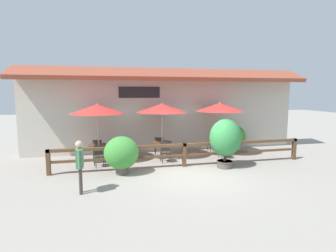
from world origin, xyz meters
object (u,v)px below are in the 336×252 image
chair_near_wallside (98,148)px  pedestrian (80,160)px  dining_table_near (99,148)px  dining_table_far (219,142)px  chair_middle_wallside (159,145)px  patio_umbrella_middle (162,108)px  chair_far_streetside (224,148)px  chair_far_wallside (213,142)px  patio_umbrella_near (97,109)px  chair_middle_streetside (166,151)px  potted_plant_tall_tropical (121,153)px  dining_table_middle (162,145)px  chair_near_streetside (99,155)px  patio_umbrella_far (220,107)px  potted_plant_broad_leaf (237,137)px  potted_plant_small_flowering (225,139)px

chair_near_wallside → pedestrian: bearing=89.1°
dining_table_near → dining_table_far: bearing=1.1°
chair_middle_wallside → chair_near_wallside: bearing=14.3°
patio_umbrella_middle → dining_table_far: (2.83, 0.07, -1.70)m
dining_table_near → chair_far_streetside: (5.59, -0.57, -0.12)m
chair_middle_wallside → pedestrian: 5.44m
chair_middle_wallside → chair_far_wallside: 2.82m
patio_umbrella_near → chair_middle_streetside: (2.82, -0.65, -1.82)m
chair_middle_streetside → potted_plant_tall_tropical: size_ratio=0.61×
patio_umbrella_middle → potted_plant_tall_tropical: size_ratio=1.79×
dining_table_middle → pedestrian: 4.89m
dining_table_near → pedestrian: size_ratio=0.56×
chair_near_streetside → potted_plant_tall_tropical: 1.55m
chair_far_wallside → pedestrian: (-6.04, -4.40, 0.55)m
dining_table_middle → chair_middle_wallside: bearing=89.9°
patio_umbrella_far → pedestrian: 7.21m
patio_umbrella_middle → dining_table_near: bearing=-179.1°
dining_table_middle → chair_middle_wallside: 0.71m
chair_far_streetside → chair_far_wallside: same height
chair_far_streetside → patio_umbrella_near: bearing=177.2°
chair_middle_wallside → chair_far_wallside: size_ratio=1.00×
patio_umbrella_far → chair_far_streetside: 1.94m
chair_far_wallside → pedestrian: bearing=34.0°
dining_table_near → chair_near_streetside: chair_near_streetside is taller
patio_umbrella_middle → potted_plant_tall_tropical: bearing=-133.4°
chair_middle_streetside → dining_table_far: (2.81, 0.76, 0.12)m
chair_near_streetside → pedestrian: (-0.45, -2.89, 0.55)m
patio_umbrella_near → dining_table_far: 5.89m
chair_far_wallside → chair_middle_wallside: bearing=-1.1°
dining_table_middle → chair_middle_wallside: size_ratio=1.05×
patio_umbrella_far → potted_plant_tall_tropical: patio_umbrella_far is taller
dining_table_middle → chair_middle_streetside: bearing=-88.8°
chair_near_wallside → potted_plant_tall_tropical: potted_plant_tall_tropical is taller
patio_umbrella_far → potted_plant_broad_leaf: patio_umbrella_far is taller
dining_table_middle → chair_middle_wallside: chair_middle_wallside is taller
chair_near_streetside → potted_plant_tall_tropical: bearing=-69.1°
chair_far_wallside → patio_umbrella_middle: bearing=12.7°
chair_middle_wallside → pedestrian: size_ratio=0.53×
patio_umbrella_near → patio_umbrella_far: same height
potted_plant_small_flowering → chair_far_streetside: bearing=66.4°
dining_table_near → chair_middle_streetside: bearing=-12.9°
patio_umbrella_middle → chair_near_wallside: bearing=166.8°
chair_far_wallside → chair_near_wallside: bearing=-1.4°
chair_far_streetside → potted_plant_tall_tropical: (-4.72, -1.43, 0.30)m
patio_umbrella_middle → dining_table_far: patio_umbrella_middle is taller
dining_table_far → patio_umbrella_middle: bearing=-178.7°
patio_umbrella_near → potted_plant_broad_leaf: 7.29m
chair_far_wallside → potted_plant_broad_leaf: 1.44m
patio_umbrella_near → patio_umbrella_far: 5.64m
chair_far_wallside → potted_plant_small_flowering: size_ratio=0.44×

